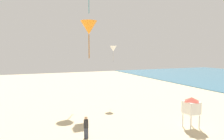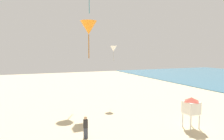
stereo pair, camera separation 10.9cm
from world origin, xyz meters
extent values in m
cube|color=#383D4C|center=(-2.02, 11.20, 0.40)|extent=(0.28, 0.18, 0.80)
cylinder|color=#262628|center=(-2.02, 11.20, 1.10)|extent=(0.34, 0.34, 0.60)
sphere|color=tan|center=(-2.02, 11.20, 1.52)|extent=(0.24, 0.24, 0.24)
cylinder|color=white|center=(6.08, 9.49, 0.60)|extent=(0.10, 0.10, 1.20)
cylinder|color=white|center=(6.98, 9.49, 0.60)|extent=(0.10, 0.10, 1.20)
cylinder|color=white|center=(6.08, 10.39, 0.60)|extent=(0.10, 0.10, 1.20)
cylinder|color=white|center=(6.98, 10.39, 0.60)|extent=(0.10, 0.10, 1.20)
cube|color=white|center=(6.53, 9.94, 1.70)|extent=(1.10, 1.10, 1.00)
pyramid|color=#D14C3D|center=(6.53, 9.94, 2.38)|extent=(1.10, 1.10, 0.35)
cone|color=white|center=(4.29, 21.00, 6.66)|extent=(0.86, 0.86, 0.70)
cylinder|color=#A4A4A4|center=(4.29, 21.00, 5.68)|extent=(0.05, 0.05, 1.25)
cone|color=orange|center=(-0.84, 14.24, 8.28)|extent=(1.39, 1.39, 1.14)
cylinder|color=#A75C15|center=(-0.84, 14.24, 6.70)|extent=(0.08, 0.08, 2.02)
cylinder|color=teal|center=(2.48, 25.40, 12.68)|extent=(0.08, 0.08, 2.20)
camera|label=1|loc=(-5.86, -2.78, 6.21)|focal=33.03mm
camera|label=2|loc=(-5.76, -2.82, 6.21)|focal=33.03mm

